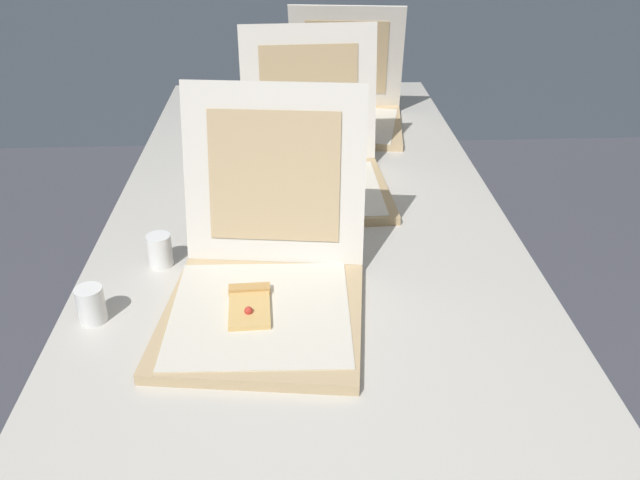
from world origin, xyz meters
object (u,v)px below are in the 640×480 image
at_px(pizza_box_middle, 314,168).
at_px(pizza_box_back, 345,110).
at_px(table, 308,240).
at_px(cup_white_near_center, 160,250).
at_px(pizza_box_front, 265,283).
at_px(cup_white_near_left, 91,305).
at_px(cup_white_far, 229,153).

distance_m(pizza_box_middle, pizza_box_back, 0.49).
height_order(table, cup_white_near_center, cup_white_near_center).
distance_m(pizza_box_front, cup_white_near_left, 0.33).
xyz_separation_m(cup_white_near_left, cup_white_far, (0.20, 0.74, 0.00)).
xyz_separation_m(pizza_box_back, cup_white_far, (-0.36, -0.31, -0.02)).
bearing_deg(pizza_box_front, table, 80.86).
height_order(pizza_box_middle, cup_white_near_left, pizza_box_middle).
distance_m(pizza_box_back, cup_white_near_center, 0.97).
relative_size(pizza_box_middle, cup_white_near_left, 6.20).
bearing_deg(table, cup_white_far, 119.97).
relative_size(table, pizza_box_front, 4.82).
bearing_deg(pizza_box_back, pizza_box_middle, -97.23).
distance_m(table, cup_white_near_center, 0.37).
height_order(table, cup_white_far, cup_white_far).
bearing_deg(table, pizza_box_middle, 84.06).
height_order(pizza_box_front, cup_white_far, pizza_box_front).
height_order(pizza_box_front, cup_white_near_left, pizza_box_front).
bearing_deg(cup_white_far, pizza_box_front, -80.16).
distance_m(table, cup_white_near_left, 0.56).
bearing_deg(cup_white_near_center, cup_white_near_left, -116.11).
bearing_deg(cup_white_near_left, cup_white_near_center, 63.89).
bearing_deg(pizza_box_middle, cup_white_far, 142.80).
xyz_separation_m(pizza_box_back, cup_white_near_left, (-0.56, -1.05, -0.02)).
bearing_deg(table, cup_white_near_center, -153.01).
bearing_deg(pizza_box_back, table, -94.78).
xyz_separation_m(pizza_box_front, cup_white_near_center, (-0.23, 0.17, -0.02)).
xyz_separation_m(cup_white_near_center, cup_white_far, (0.11, 0.54, 0.00)).
bearing_deg(pizza_box_front, cup_white_near_left, -168.56).
relative_size(pizza_box_back, cup_white_near_left, 5.80).
relative_size(table, cup_white_far, 32.99).
bearing_deg(pizza_box_front, pizza_box_back, 83.65).
height_order(pizza_box_front, pizza_box_back, pizza_box_front).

